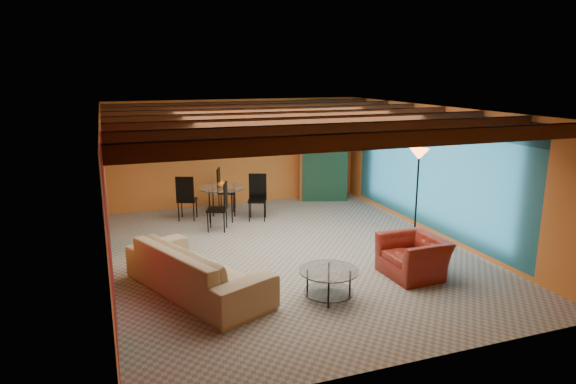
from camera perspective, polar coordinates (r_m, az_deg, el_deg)
name	(u,v)px	position (r m, az deg, el deg)	size (l,w,h in m)	color
room	(290,129)	(9.30, 0.19, 7.15)	(6.52, 8.01, 2.71)	gray
sofa	(197,269)	(8.08, -10.21, -8.49)	(2.68, 1.05, 0.78)	#9C8865
armchair	(413,257)	(8.86, 13.93, -7.07)	(1.04, 0.91, 0.67)	maroon
coffee_table	(329,284)	(7.84, 4.60, -10.28)	(0.91, 0.91, 0.46)	silver
dining_table	(222,197)	(11.82, -7.43, -0.59)	(2.06, 2.06, 1.07)	white
armoire	(321,162)	(13.60, 3.70, 3.41)	(1.16, 0.57, 2.03)	brown
floor_lamp	(417,195)	(10.54, 14.30, -0.30)	(0.38, 0.38, 1.90)	black
ceiling_fan	(292,129)	(9.20, 0.43, 7.08)	(1.50, 1.50, 0.44)	#472614
painting	(203,142)	(12.85, -9.57, 5.52)	(1.05, 0.03, 0.65)	black
potted_plant	(321,115)	(13.44, 3.78, 8.66)	(0.42, 0.37, 0.47)	#26661E
vase	(221,171)	(11.68, -7.52, 2.40)	(0.18, 0.18, 0.18)	orange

